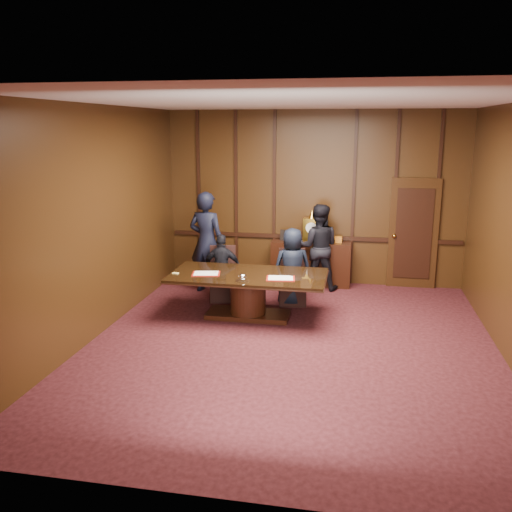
{
  "coord_description": "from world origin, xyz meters",
  "views": [
    {
      "loc": [
        0.88,
        -7.48,
        3.17
      ],
      "look_at": [
        -0.75,
        1.21,
        1.05
      ],
      "focal_mm": 38.0,
      "sensor_mm": 36.0,
      "label": 1
    }
  ],
  "objects": [
    {
      "name": "room",
      "position": [
        0.07,
        0.14,
        1.72
      ],
      "size": [
        7.0,
        7.04,
        3.5
      ],
      "color": "black",
      "rests_on": "ground"
    },
    {
      "name": "sideboard",
      "position": [
        0.0,
        3.26,
        0.49
      ],
      "size": [
        1.6,
        0.45,
        1.54
      ],
      "color": "black",
      "rests_on": "ground"
    },
    {
      "name": "conference_table",
      "position": [
        -0.87,
        1.1,
        0.51
      ],
      "size": [
        2.62,
        1.32,
        0.76
      ],
      "color": "black",
      "rests_on": "ground"
    },
    {
      "name": "folder_left",
      "position": [
        -1.56,
        0.96,
        0.77
      ],
      "size": [
        0.51,
        0.41,
        0.02
      ],
      "rotation": [
        0.0,
        0.0,
        0.19
      ],
      "color": "maroon",
      "rests_on": "conference_table"
    },
    {
      "name": "folder_right",
      "position": [
        -0.29,
        0.91,
        0.77
      ],
      "size": [
        0.5,
        0.38,
        0.02
      ],
      "rotation": [
        0.0,
        0.0,
        0.12
      ],
      "color": "maroon",
      "rests_on": "conference_table"
    },
    {
      "name": "inkstand",
      "position": [
        -0.87,
        0.65,
        0.81
      ],
      "size": [
        0.2,
        0.14,
        0.12
      ],
      "color": "white",
      "rests_on": "conference_table"
    },
    {
      "name": "notepad",
      "position": [
        -2.07,
        0.89,
        0.77
      ],
      "size": [
        0.11,
        0.09,
        0.01
      ],
      "primitive_type": "cube",
      "rotation": [
        0.0,
        0.0,
        -0.17
      ],
      "color": "#DFCA6D",
      "rests_on": "conference_table"
    },
    {
      "name": "chair_left",
      "position": [
        -1.53,
        1.98,
        0.29
      ],
      "size": [
        0.58,
        0.58,
        0.99
      ],
      "rotation": [
        0.0,
        0.0,
        0.23
      ],
      "color": "black",
      "rests_on": "ground"
    },
    {
      "name": "chair_right",
      "position": [
        -0.23,
        1.98,
        0.29
      ],
      "size": [
        0.56,
        0.56,
        0.99
      ],
      "rotation": [
        0.0,
        0.0,
        0.18
      ],
      "color": "black",
      "rests_on": "ground"
    },
    {
      "name": "signatory_left",
      "position": [
        -1.52,
        1.9,
        0.63
      ],
      "size": [
        0.76,
        0.38,
        1.26
      ],
      "primitive_type": "imported",
      "rotation": [
        0.0,
        0.0,
        3.24
      ],
      "color": "black",
      "rests_on": "ground"
    },
    {
      "name": "signatory_right",
      "position": [
        -0.22,
        1.9,
        0.71
      ],
      "size": [
        0.8,
        0.65,
        1.42
      ],
      "primitive_type": "imported",
      "rotation": [
        0.0,
        0.0,
        3.47
      ],
      "color": "black",
      "rests_on": "ground"
    },
    {
      "name": "witness_left",
      "position": [
        -1.95,
        2.41,
        0.99
      ],
      "size": [
        0.8,
        0.61,
        1.97
      ],
      "primitive_type": "imported",
      "rotation": [
        0.0,
        0.0,
        2.93
      ],
      "color": "black",
      "rests_on": "ground"
    },
    {
      "name": "witness_right",
      "position": [
        0.16,
        2.99,
        0.85
      ],
      "size": [
        0.83,
        0.65,
        1.7
      ],
      "primitive_type": "imported",
      "rotation": [
        0.0,
        0.0,
        3.15
      ],
      "color": "black",
      "rests_on": "ground"
    }
  ]
}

